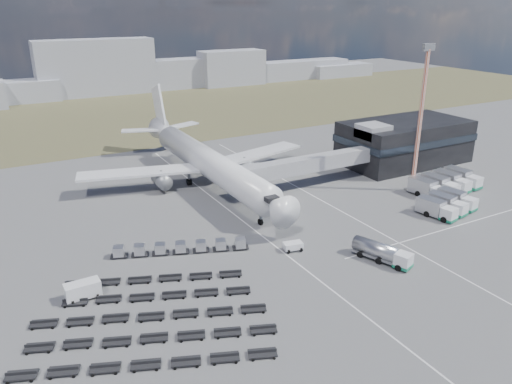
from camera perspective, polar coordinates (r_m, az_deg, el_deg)
ground at (r=79.95m, az=3.70°, el=-6.08°), size 420.00×420.00×0.00m
grass_strip at (r=177.87m, az=-15.88°, el=8.33°), size 420.00×90.00×0.01m
lane_markings at (r=87.27m, az=8.07°, el=-3.84°), size 47.12×110.00×0.01m
terminal at (r=124.43m, az=16.57°, el=5.60°), size 30.40×16.40×11.00m
jet_bridge at (r=101.99m, az=5.15°, el=3.01°), size 30.30×3.80×7.05m
airliner at (r=104.67m, az=-5.80°, el=3.59°), size 51.59×64.53×17.62m
skyline at (r=213.95m, az=-26.83°, el=11.39°), size 300.97×26.56×25.95m
fuel_tanker at (r=76.77m, az=14.19°, el=-6.70°), size 5.28×9.29×2.93m
pushback_tug at (r=78.06m, az=4.23°, el=-6.23°), size 3.23×2.21×1.37m
utility_van at (r=69.60m, az=-19.18°, el=-10.60°), size 4.52×2.16×2.37m
catering_truck at (r=113.35m, az=-4.06°, el=2.99°), size 3.49×6.67×2.92m
service_trucks_near at (r=97.87m, az=20.98°, el=-1.28°), size 10.85×9.01×2.92m
service_trucks_far at (r=108.60m, az=20.86°, el=0.95°), size 15.01×9.28×3.17m
uld_row at (r=77.79m, az=-8.62°, el=-6.29°), size 20.24×8.76×1.63m
baggage_dollies at (r=63.74m, az=-11.92°, el=-13.80°), size 32.39×27.85×0.75m
floodlight_mast at (r=103.35m, az=18.24°, el=7.76°), size 2.70×2.25×29.09m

